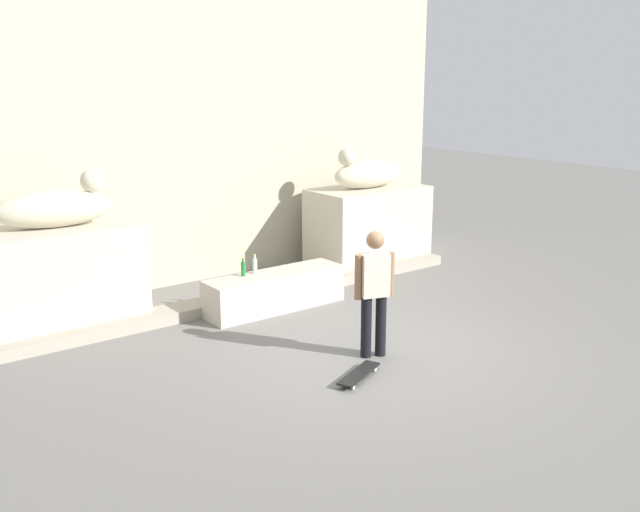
# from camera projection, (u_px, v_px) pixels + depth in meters

# --- Properties ---
(ground_plane) EXTENTS (40.00, 40.00, 0.00)m
(ground_plane) POSITION_uv_depth(u_px,v_px,m) (374.00, 354.00, 9.42)
(ground_plane) COLOR slate
(facade_wall) EXTENTS (10.61, 0.60, 5.76)m
(facade_wall) POSITION_uv_depth(u_px,v_px,m) (194.00, 115.00, 12.38)
(facade_wall) COLOR #B9B39B
(facade_wall) RESTS_ON ground_plane
(pedestal_left) EXTENTS (2.23, 1.21, 1.49)m
(pedestal_left) POSITION_uv_depth(u_px,v_px,m) (60.00, 278.00, 10.20)
(pedestal_left) COLOR beige
(pedestal_left) RESTS_ON ground_plane
(pedestal_right) EXTENTS (2.23, 1.21, 1.49)m
(pedestal_right) POSITION_uv_depth(u_px,v_px,m) (368.00, 226.00, 13.63)
(pedestal_right) COLOR beige
(pedestal_right) RESTS_ON ground_plane
(statue_reclining_left) EXTENTS (1.66, 0.77, 0.78)m
(statue_reclining_left) POSITION_uv_depth(u_px,v_px,m) (56.00, 207.00, 9.97)
(statue_reclining_left) COLOR beige
(statue_reclining_left) RESTS_ON pedestal_left
(statue_reclining_right) EXTENTS (1.60, 0.57, 0.78)m
(statue_reclining_right) POSITION_uv_depth(u_px,v_px,m) (367.00, 173.00, 13.36)
(statue_reclining_right) COLOR beige
(statue_reclining_right) RESTS_ON pedestal_right
(ledge_block) EXTENTS (2.29, 0.61, 0.58)m
(ledge_block) POSITION_uv_depth(u_px,v_px,m) (275.00, 291.00, 11.15)
(ledge_block) COLOR beige
(ledge_block) RESTS_ON ground_plane
(skater) EXTENTS (0.51, 0.31, 1.67)m
(skater) POSITION_uv_depth(u_px,v_px,m) (374.00, 288.00, 9.13)
(skater) COLOR black
(skater) RESTS_ON ground_plane
(skateboard) EXTENTS (0.81, 0.50, 0.08)m
(skateboard) POSITION_uv_depth(u_px,v_px,m) (359.00, 374.00, 8.64)
(skateboard) COLOR black
(skateboard) RESTS_ON ground_plane
(bottle_clear) EXTENTS (0.07, 0.07, 0.30)m
(bottle_clear) POSITION_uv_depth(u_px,v_px,m) (255.00, 266.00, 11.01)
(bottle_clear) COLOR silver
(bottle_clear) RESTS_ON ledge_block
(bottle_green) EXTENTS (0.07, 0.07, 0.29)m
(bottle_green) POSITION_uv_depth(u_px,v_px,m) (243.00, 268.00, 10.88)
(bottle_green) COLOR #1E722D
(bottle_green) RESTS_ON ledge_block
(stair_step) EXTENTS (8.06, 0.50, 0.17)m
(stair_step) POSITION_uv_depth(u_px,v_px,m) (257.00, 295.00, 11.60)
(stair_step) COLOR #A9A08F
(stair_step) RESTS_ON ground_plane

